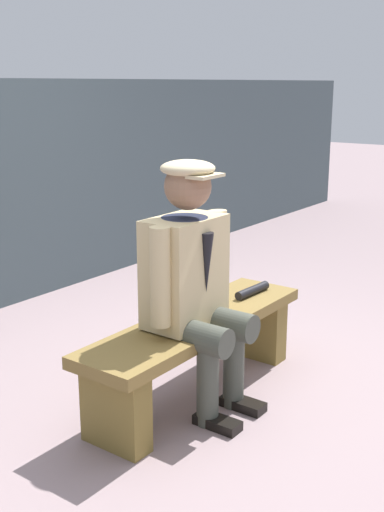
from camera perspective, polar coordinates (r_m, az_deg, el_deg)
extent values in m
plane|color=gray|center=(3.61, 0.40, -12.11)|extent=(30.00, 30.00, 0.00)
cube|color=olive|center=(3.44, 0.41, -6.00)|extent=(1.54, 0.40, 0.06)
cube|color=olive|center=(4.02, 5.79, -6.29)|extent=(0.13, 0.34, 0.38)
cube|color=olive|center=(3.09, -6.77, -13.23)|extent=(0.13, 0.34, 0.38)
cube|color=#C9B482|center=(3.26, -0.65, -1.32)|extent=(0.43, 0.26, 0.55)
cylinder|color=#1E2338|center=(3.20, -0.66, 2.91)|extent=(0.24, 0.24, 0.06)
cone|color=black|center=(3.17, 1.30, -0.61)|extent=(0.07, 0.07, 0.30)
sphere|color=#8C664C|center=(3.16, -0.38, 6.18)|extent=(0.23, 0.23, 0.23)
ellipsoid|color=#CAB78D|center=(3.14, -0.38, 7.76)|extent=(0.27, 0.27, 0.08)
cube|color=#CAB78D|center=(3.09, 1.20, 7.07)|extent=(0.19, 0.11, 0.02)
cylinder|color=#44483E|center=(3.38, 2.13, -5.69)|extent=(0.15, 0.45, 0.15)
cylinder|color=#44483E|center=(3.41, 3.70, -9.65)|extent=(0.11, 0.11, 0.45)
cube|color=black|center=(3.47, 4.49, -12.90)|extent=(0.10, 0.24, 0.05)
cylinder|color=#C9B482|center=(3.42, 2.35, 0.04)|extent=(0.11, 0.13, 0.49)
cylinder|color=#44483E|center=(3.20, -0.27, -6.90)|extent=(0.15, 0.45, 0.15)
cylinder|color=#44483E|center=(3.23, 1.39, -11.07)|extent=(0.11, 0.11, 0.45)
cube|color=black|center=(3.29, 2.25, -14.48)|extent=(0.10, 0.24, 0.05)
cylinder|color=#C9B482|center=(3.05, -2.81, -1.87)|extent=(0.10, 0.10, 0.48)
cylinder|color=black|center=(3.81, 5.35, -3.05)|extent=(0.29, 0.07, 0.05)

